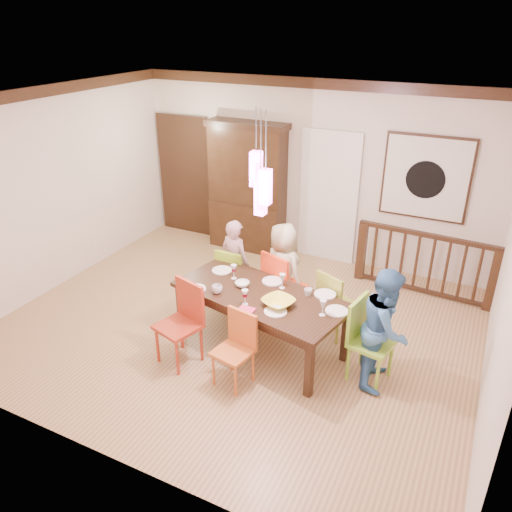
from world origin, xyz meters
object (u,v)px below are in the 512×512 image
at_px(balustrade, 424,262).
at_px(person_far_mid, 283,270).
at_px(person_far_left, 235,263).
at_px(dining_table, 260,300).
at_px(chair_far_left, 235,272).
at_px(chair_end_right, 372,337).
at_px(china_hutch, 247,187).
at_px(person_end_right, 385,328).

xyz_separation_m(balustrade, person_far_mid, (-1.62, -1.42, 0.16)).
relative_size(person_far_left, person_far_mid, 0.95).
bearing_deg(dining_table, chair_far_left, 147.12).
relative_size(chair_far_left, person_far_left, 0.70).
distance_m(chair_end_right, person_far_left, 2.29).
distance_m(chair_far_left, person_far_mid, 0.71).
distance_m(chair_far_left, china_hutch, 2.07).
bearing_deg(china_hutch, person_far_mid, -51.05).
height_order(chair_far_left, person_far_left, person_far_left).
relative_size(chair_far_left, china_hutch, 0.40).
relative_size(chair_end_right, china_hutch, 0.44).
height_order(dining_table, china_hutch, china_hutch).
relative_size(dining_table, balustrade, 1.12).
bearing_deg(chair_far_left, dining_table, 135.21).
bearing_deg(china_hutch, chair_end_right, -42.21).
bearing_deg(chair_far_left, balustrade, -147.13).
xyz_separation_m(chair_end_right, china_hutch, (-2.86, 2.60, 0.55)).
bearing_deg(balustrade, person_far_left, -144.40).
xyz_separation_m(person_far_left, person_end_right, (2.27, -0.79, 0.07)).
bearing_deg(china_hutch, chair_far_left, -68.18).
relative_size(dining_table, person_far_mid, 1.70).
height_order(chair_end_right, person_end_right, person_end_right).
bearing_deg(person_far_left, balustrade, -134.59).
height_order(chair_end_right, china_hutch, china_hutch).
height_order(chair_far_left, chair_end_right, chair_end_right).
bearing_deg(person_end_right, chair_end_right, 98.99).
bearing_deg(person_far_left, chair_end_right, 172.99).
bearing_deg(china_hutch, dining_table, -60.08).
bearing_deg(person_end_right, chair_far_left, 69.87).
height_order(dining_table, chair_far_left, chair_far_left).
bearing_deg(person_far_mid, balustrade, -113.03).
distance_m(balustrade, person_far_mid, 2.16).
height_order(person_far_mid, person_end_right, person_end_right).
bearing_deg(china_hutch, balustrade, -6.47).
relative_size(chair_end_right, person_far_left, 0.77).
bearing_deg(person_far_mid, chair_end_right, 175.68).
xyz_separation_m(china_hutch, balustrade, (3.05, -0.35, -0.61)).
relative_size(person_far_left, person_end_right, 0.90).
bearing_deg(person_end_right, balustrade, -3.69).
height_order(chair_end_right, person_far_mid, person_far_mid).
xyz_separation_m(chair_far_left, chair_end_right, (2.13, -0.76, 0.05)).
height_order(dining_table, balustrade, balustrade).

